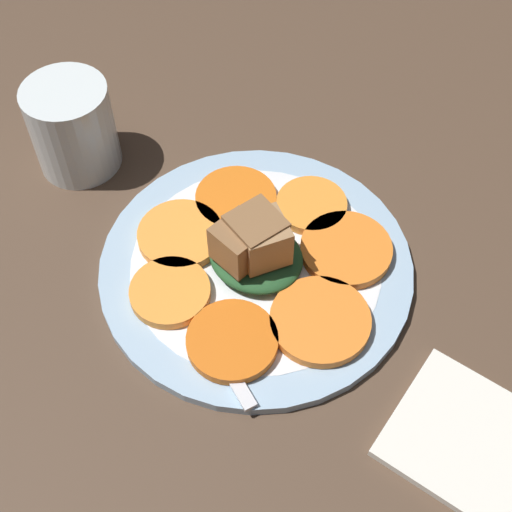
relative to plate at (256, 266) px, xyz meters
The scene contains 13 objects.
table_slab 1.52cm from the plate, ahead, with size 120.00×120.00×2.00cm, color #4C3828.
plate is the anchor object (origin of this frame).
carrot_slice_0 8.38cm from the plate, 68.02° to the right, with size 7.51×7.51×0.90cm, color #D76215.
carrot_slice_1 8.22cm from the plate, 14.16° to the right, with size 8.41×8.41×0.90cm, color orange.
carrot_slice_2 8.12cm from the plate, 43.38° to the left, with size 8.15×8.15×0.90cm, color orange.
carrot_slice_3 8.13cm from the plate, 85.69° to the left, with size 6.57×6.57×0.90cm, color orange.
carrot_slice_4 7.32cm from the plate, 140.29° to the left, with size 7.58×7.58×0.90cm, color orange.
carrot_slice_5 7.41cm from the plate, 166.61° to the right, with size 7.69×7.69×0.90cm, color orange.
carrot_slice_6 8.10cm from the plate, 119.74° to the right, with size 6.91×6.91×0.90cm, color orange.
center_pile 3.27cm from the plate, 92.84° to the right, with size 8.46×7.61×6.00cm.
fork 7.28cm from the plate, 100.91° to the right, with size 17.99×9.82×0.40cm.
water_glass 22.40cm from the plate, behind, with size 8.07×8.07×9.00cm.
napkin 25.76cm from the plate, ahead, with size 17.62×10.57×0.80cm.
Camera 1 is at (21.04, -29.67, 54.15)cm, focal length 50.00 mm.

